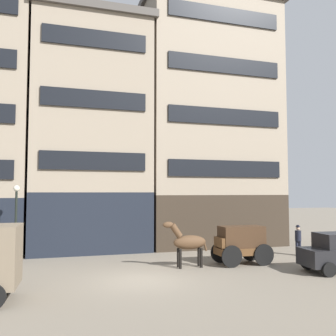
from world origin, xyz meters
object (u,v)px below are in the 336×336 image
Objects in this scene: cargo_wagon at (241,242)px; pedestrian_officer at (298,239)px; draft_horse at (188,242)px; streetlamp_curbside at (16,213)px.

cargo_wagon is 4.78m from pedestrian_officer.
draft_horse is at bearing 179.98° from cargo_wagon.
cargo_wagon is 1.63× the size of pedestrian_officer.
pedestrian_officer is (7.51, 1.42, -0.29)m from draft_horse.
streetlamp_curbside is (-8.36, 3.28, 1.40)m from draft_horse.
pedestrian_officer is at bearing -6.67° from streetlamp_curbside.
draft_horse reaches higher than cargo_wagon.
pedestrian_officer is 16.06m from streetlamp_curbside.
streetlamp_curbside is (-15.87, 1.86, 1.69)m from pedestrian_officer.
streetlamp_curbside is at bearing 158.60° from draft_horse.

